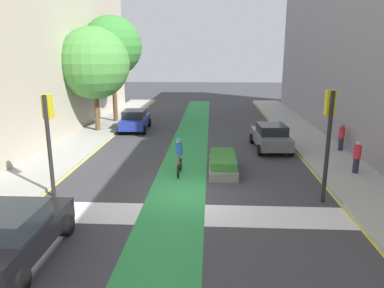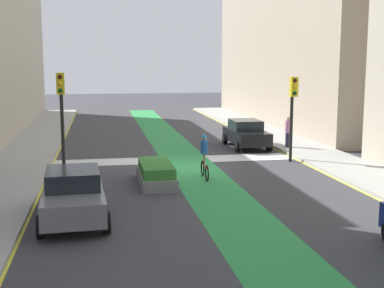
{
  "view_description": "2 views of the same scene",
  "coord_description": "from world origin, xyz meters",
  "px_view_note": "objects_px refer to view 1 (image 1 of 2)",
  "views": [
    {
      "loc": [
        0.9,
        -14.05,
        5.7
      ],
      "look_at": [
        -0.02,
        3.29,
        1.32
      ],
      "focal_mm": 33.66,
      "sensor_mm": 36.0,
      "label": 1
    },
    {
      "loc": [
        3.69,
        23.39,
        4.81
      ],
      "look_at": [
        0.09,
        3.2,
        1.61
      ],
      "focal_mm": 48.61,
      "sensor_mm": 36.0,
      "label": 2
    }
  ],
  "objects_px": {
    "pedestrian_sidewalk_right_a": "(342,137)",
    "street_tree_far": "(94,63)",
    "car_grey_right_far": "(271,136)",
    "car_blue_left_far": "(135,120)",
    "traffic_signal_near_right": "(329,125)",
    "car_black_left_near": "(14,234)",
    "traffic_signal_near_left": "(49,126)",
    "median_planter": "(223,164)",
    "street_tree_near": "(112,46)",
    "cyclist_in_lane": "(179,156)",
    "pedestrian_sidewalk_right_b": "(357,157)"
  },
  "relations": [
    {
      "from": "car_grey_right_far",
      "to": "car_blue_left_far",
      "type": "relative_size",
      "value": 1.0
    },
    {
      "from": "street_tree_near",
      "to": "median_planter",
      "type": "distance_m",
      "value": 16.43
    },
    {
      "from": "traffic_signal_near_left",
      "to": "car_blue_left_far",
      "type": "relative_size",
      "value": 0.97
    },
    {
      "from": "traffic_signal_near_left",
      "to": "median_planter",
      "type": "xyz_separation_m",
      "value": [
        7.03,
        3.44,
        -2.52
      ]
    },
    {
      "from": "street_tree_far",
      "to": "median_planter",
      "type": "distance_m",
      "value": 13.42
    },
    {
      "from": "traffic_signal_near_left",
      "to": "street_tree_near",
      "type": "bearing_deg",
      "value": 95.86
    },
    {
      "from": "car_black_left_near",
      "to": "car_grey_right_far",
      "type": "bearing_deg",
      "value": 54.18
    },
    {
      "from": "car_blue_left_far",
      "to": "pedestrian_sidewalk_right_a",
      "type": "height_order",
      "value": "pedestrian_sidewalk_right_a"
    },
    {
      "from": "street_tree_far",
      "to": "car_black_left_near",
      "type": "bearing_deg",
      "value": -80.21
    },
    {
      "from": "traffic_signal_near_left",
      "to": "car_black_left_near",
      "type": "height_order",
      "value": "traffic_signal_near_left"
    },
    {
      "from": "car_blue_left_far",
      "to": "median_planter",
      "type": "xyz_separation_m",
      "value": [
        6.38,
        -9.58,
        -0.4
      ]
    },
    {
      "from": "traffic_signal_near_right",
      "to": "car_grey_right_far",
      "type": "bearing_deg",
      "value": 95.82
    },
    {
      "from": "pedestrian_sidewalk_right_a",
      "to": "street_tree_near",
      "type": "height_order",
      "value": "street_tree_near"
    },
    {
      "from": "car_grey_right_far",
      "to": "street_tree_far",
      "type": "relative_size",
      "value": 0.58
    },
    {
      "from": "traffic_signal_near_left",
      "to": "car_black_left_near",
      "type": "bearing_deg",
      "value": -78.85
    },
    {
      "from": "traffic_signal_near_right",
      "to": "car_blue_left_far",
      "type": "distance_m",
      "value": 16.72
    },
    {
      "from": "traffic_signal_near_right",
      "to": "street_tree_far",
      "type": "xyz_separation_m",
      "value": [
        -12.87,
        12.25,
        1.94
      ]
    },
    {
      "from": "cyclist_in_lane",
      "to": "car_blue_left_far",
      "type": "bearing_deg",
      "value": 112.68
    },
    {
      "from": "cyclist_in_lane",
      "to": "street_tree_near",
      "type": "distance_m",
      "value": 15.74
    },
    {
      "from": "street_tree_far",
      "to": "median_planter",
      "type": "height_order",
      "value": "street_tree_far"
    },
    {
      "from": "car_black_left_near",
      "to": "street_tree_far",
      "type": "bearing_deg",
      "value": 99.79
    },
    {
      "from": "street_tree_near",
      "to": "street_tree_far",
      "type": "xyz_separation_m",
      "value": [
        -0.34,
        -3.85,
        -1.26
      ]
    },
    {
      "from": "car_grey_right_far",
      "to": "car_blue_left_far",
      "type": "height_order",
      "value": "same"
    },
    {
      "from": "car_black_left_near",
      "to": "car_blue_left_far",
      "type": "xyz_separation_m",
      "value": [
        -0.29,
        17.78,
        0.0
      ]
    },
    {
      "from": "car_black_left_near",
      "to": "median_planter",
      "type": "height_order",
      "value": "car_black_left_near"
    },
    {
      "from": "car_grey_right_far",
      "to": "cyclist_in_lane",
      "type": "xyz_separation_m",
      "value": [
        -5.15,
        -5.09,
        0.17
      ]
    },
    {
      "from": "pedestrian_sidewalk_right_b",
      "to": "median_planter",
      "type": "distance_m",
      "value": 6.36
    },
    {
      "from": "car_grey_right_far",
      "to": "cyclist_in_lane",
      "type": "distance_m",
      "value": 7.24
    },
    {
      "from": "car_black_left_near",
      "to": "street_tree_far",
      "type": "height_order",
      "value": "street_tree_far"
    },
    {
      "from": "car_blue_left_far",
      "to": "pedestrian_sidewalk_right_b",
      "type": "relative_size",
      "value": 2.75
    },
    {
      "from": "car_blue_left_far",
      "to": "pedestrian_sidewalk_right_a",
      "type": "bearing_deg",
      "value": -22.88
    },
    {
      "from": "pedestrian_sidewalk_right_b",
      "to": "street_tree_far",
      "type": "distance_m",
      "value": 18.3
    },
    {
      "from": "traffic_signal_near_right",
      "to": "car_black_left_near",
      "type": "xyz_separation_m",
      "value": [
        -9.93,
        -4.74,
        -2.27
      ]
    },
    {
      "from": "pedestrian_sidewalk_right_a",
      "to": "street_tree_far",
      "type": "relative_size",
      "value": 0.21
    },
    {
      "from": "car_black_left_near",
      "to": "street_tree_far",
      "type": "relative_size",
      "value": 0.57
    },
    {
      "from": "pedestrian_sidewalk_right_b",
      "to": "car_black_left_near",
      "type": "bearing_deg",
      "value": -147.48
    },
    {
      "from": "pedestrian_sidewalk_right_a",
      "to": "street_tree_near",
      "type": "relative_size",
      "value": 0.18
    },
    {
      "from": "pedestrian_sidewalk_right_b",
      "to": "street_tree_near",
      "type": "xyz_separation_m",
      "value": [
        -15.01,
        12.93,
        5.33
      ]
    },
    {
      "from": "pedestrian_sidewalk_right_b",
      "to": "street_tree_far",
      "type": "xyz_separation_m",
      "value": [
        -15.35,
        9.08,
        4.07
      ]
    },
    {
      "from": "street_tree_far",
      "to": "cyclist_in_lane",
      "type": "bearing_deg",
      "value": -53.77
    },
    {
      "from": "traffic_signal_near_left",
      "to": "median_planter",
      "type": "relative_size",
      "value": 1.26
    },
    {
      "from": "pedestrian_sidewalk_right_a",
      "to": "street_tree_far",
      "type": "height_order",
      "value": "street_tree_far"
    },
    {
      "from": "car_blue_left_far",
      "to": "pedestrian_sidewalk_right_a",
      "type": "xyz_separation_m",
      "value": [
        13.44,
        -5.67,
        0.15
      ]
    },
    {
      "from": "street_tree_far",
      "to": "street_tree_near",
      "type": "bearing_deg",
      "value": 84.89
    },
    {
      "from": "car_grey_right_far",
      "to": "street_tree_far",
      "type": "height_order",
      "value": "street_tree_far"
    },
    {
      "from": "traffic_signal_near_left",
      "to": "pedestrian_sidewalk_right_b",
      "type": "distance_m",
      "value": 13.87
    },
    {
      "from": "car_black_left_near",
      "to": "street_tree_near",
      "type": "xyz_separation_m",
      "value": [
        -2.59,
        20.85,
        5.46
      ]
    },
    {
      "from": "traffic_signal_near_left",
      "to": "pedestrian_sidewalk_right_a",
      "type": "bearing_deg",
      "value": 27.56
    },
    {
      "from": "street_tree_near",
      "to": "median_planter",
      "type": "bearing_deg",
      "value": -55.56
    },
    {
      "from": "pedestrian_sidewalk_right_a",
      "to": "street_tree_far",
      "type": "xyz_separation_m",
      "value": [
        -16.08,
        4.89,
        4.06
      ]
    }
  ]
}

